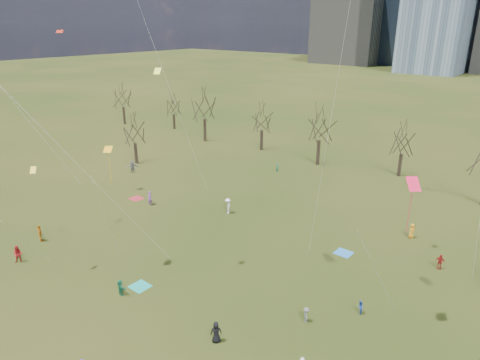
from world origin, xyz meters
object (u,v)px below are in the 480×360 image
Objects in this scene: blanket_teal at (140,286)px; blanket_navy at (343,253)px; blanket_crimson at (136,199)px; person_2 at (18,254)px; person_4 at (40,233)px.

blanket_navy is (10.94, 16.45, 0.00)m from blanket_teal.
blanket_teal is at bearing -36.71° from blanket_crimson.
person_2 reaches higher than blanket_teal.
blanket_teal is 1.00× the size of blanket_crimson.
person_4 is at bearing -174.42° from blanket_teal.
person_2 is (-12.07, -4.80, 0.85)m from blanket_teal.
person_2 is 4.20m from person_4.
person_4 reaches higher than blanket_navy.
blanket_navy is 31.17m from person_4.
blanket_crimson is at bearing -170.81° from blanket_navy.
blanket_navy is at bearing 56.37° from blanket_teal.
person_4 is (1.60, -13.49, 0.89)m from blanket_crimson.
person_4 is at bearing -83.21° from blanket_crimson.
blanket_teal is 14.67m from person_4.
person_4 is at bearing -144.99° from blanket_navy.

